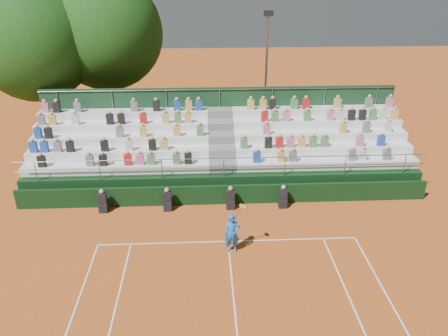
{
  "coord_description": "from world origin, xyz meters",
  "views": [
    {
      "loc": [
        -0.93,
        -15.4,
        10.87
      ],
      "look_at": [
        0.0,
        3.5,
        1.8
      ],
      "focal_mm": 35.0,
      "sensor_mm": 36.0,
      "label": 1
    }
  ],
  "objects_px": {
    "tennis_player": "(232,233)",
    "tree_west": "(34,44)",
    "floodlight_mast": "(266,64)",
    "tree_east": "(106,33)"
  },
  "relations": [
    {
      "from": "tree_west",
      "to": "tree_east",
      "type": "relative_size",
      "value": 0.95
    },
    {
      "from": "tree_west",
      "to": "floodlight_mast",
      "type": "relative_size",
      "value": 1.22
    },
    {
      "from": "tennis_player",
      "to": "floodlight_mast",
      "type": "bearing_deg",
      "value": 77.29
    },
    {
      "from": "tennis_player",
      "to": "tree_east",
      "type": "xyz_separation_m",
      "value": [
        -7.01,
        13.7,
        5.86
      ]
    },
    {
      "from": "tennis_player",
      "to": "floodlight_mast",
      "type": "xyz_separation_m",
      "value": [
        3.16,
        14.02,
        3.78
      ]
    },
    {
      "from": "tennis_player",
      "to": "tree_east",
      "type": "bearing_deg",
      "value": 117.11
    },
    {
      "from": "tennis_player",
      "to": "tree_east",
      "type": "distance_m",
      "value": 16.47
    },
    {
      "from": "tree_west",
      "to": "floodlight_mast",
      "type": "height_order",
      "value": "tree_west"
    },
    {
      "from": "tennis_player",
      "to": "tree_west",
      "type": "distance_m",
      "value": 17.15
    },
    {
      "from": "tennis_player",
      "to": "tree_east",
      "type": "height_order",
      "value": "tree_east"
    }
  ]
}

